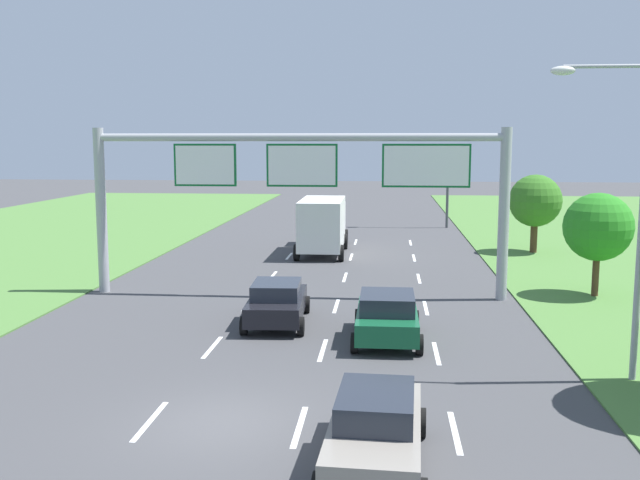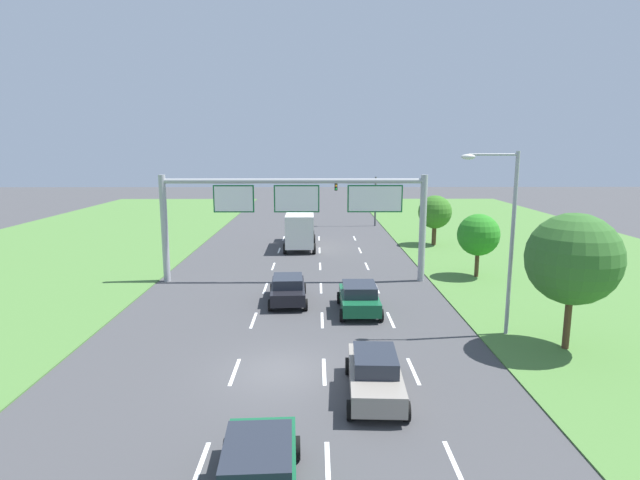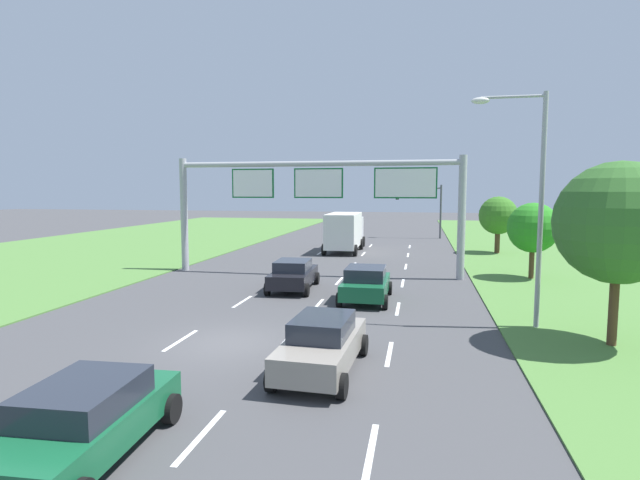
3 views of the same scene
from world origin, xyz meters
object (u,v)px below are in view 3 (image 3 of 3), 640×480
Objects in this scene: box_truck at (345,230)px; car_far_ahead at (293,274)px; traffic_light_mast at (422,201)px; car_mid_lane at (366,283)px; car_lead_silver at (322,344)px; roadside_tree_near at (619,223)px; sign_gantry at (320,192)px; street_lamp at (531,190)px; roadside_tree_mid at (533,228)px; roadside_tree_far at (498,216)px; car_near_red at (85,419)px.

car_far_ahead is at bearing -91.26° from box_truck.
car_mid_lane is at bearing -94.71° from traffic_light_mast.
car_lead_silver is 10.17m from roadside_tree_near.
car_far_ahead is 0.26× the size of sign_gantry.
street_lamp is (6.47, 5.79, 4.28)m from car_lead_silver.
car_mid_lane is 31.19m from traffic_light_mast.
sign_gantry is at bearing -103.70° from traffic_light_mast.
roadside_tree_mid is at bearing 20.81° from car_far_ahead.
box_truck reaches higher than car_lead_silver.
roadside_tree_far is (12.15, 0.66, 1.32)m from box_truck.
car_mid_lane is 8.40m from sign_gantry.
car_mid_lane is 18.75m from box_truck.
street_lamp is 1.95× the size of roadside_tree_mid.
roadside_tree_far is at bearing 75.51° from car_lead_silver.
car_far_ahead is at bearing -95.91° from sign_gantry.
car_far_ahead is 0.79× the size of traffic_light_mast.
car_lead_silver is at bearing -107.11° from roadside_tree_far.
car_near_red is 32.91m from box_truck.
box_truck reaches higher than car_near_red.
roadside_tree_far is at bearing 67.22° from car_near_red.
car_far_ahead is 6.26m from sign_gantry.
car_lead_silver is at bearing -138.16° from street_lamp.
street_lamp is at bearing 142.54° from roadside_tree_near.
car_mid_lane is at bearing -27.98° from car_far_ahead.
car_mid_lane is 0.49× the size of street_lamp.
street_lamp is at bearing -95.66° from roadside_tree_far.
sign_gantry is at bearing -133.41° from roadside_tree_far.
traffic_light_mast is 34.56m from street_lamp.
sign_gantry reaches higher than roadside_tree_near.
car_mid_lane is 4.30m from car_far_ahead.
street_lamp is 11.20m from roadside_tree_mid.
traffic_light_mast is (6.28, 45.48, 3.09)m from car_near_red.
box_truck is 24.16m from street_lamp.
car_near_red is at bearing -104.36° from car_mid_lane.
car_near_red is 0.74× the size of roadside_tree_near.
roadside_tree_mid is (12.32, -11.04, 1.22)m from box_truck.
car_mid_lane reaches higher than car_lead_silver.
sign_gantry is (0.28, -11.88, 3.23)m from box_truck.
sign_gantry is 3.96× the size of roadside_tree_mid.
roadside_tree_far reaches higher than car_far_ahead.
car_near_red is 0.26× the size of sign_gantry.
car_lead_silver is 0.57× the size of box_truck.
car_lead_silver is 9.68m from street_lamp.
traffic_light_mast reaches higher than car_near_red.
car_lead_silver is 1.07× the size of car_mid_lane.
car_far_ahead is 0.55× the size of box_truck.
sign_gantry is (0.48, 4.65, 4.16)m from car_far_ahead.
car_near_red is at bearing -119.47° from roadside_tree_mid.
roadside_tree_mid reaches higher than car_mid_lane.
roadside_tree_near reaches higher than car_lead_silver.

